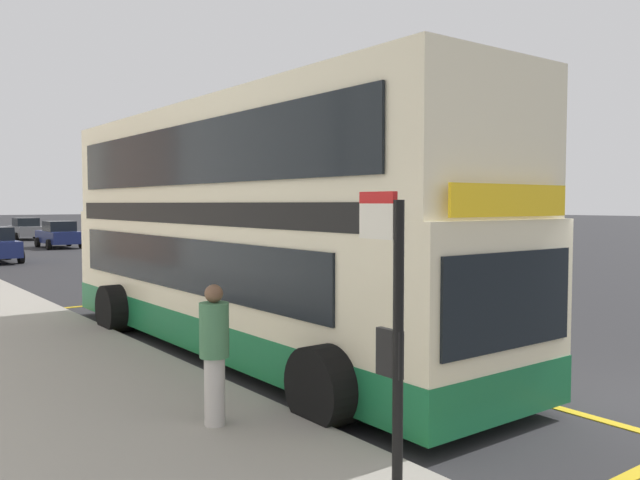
{
  "coord_description": "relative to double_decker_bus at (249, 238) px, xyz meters",
  "views": [
    {
      "loc": [
        -8.49,
        -3.6,
        2.69
      ],
      "look_at": [
        -0.82,
        6.55,
        1.97
      ],
      "focal_mm": 36.41,
      "sensor_mm": 36.0,
      "label": 1
    }
  ],
  "objects": [
    {
      "name": "ground_plane",
      "position": [
        2.46,
        25.49,
        -2.07
      ],
      "size": [
        260.0,
        260.0,
        0.0
      ],
      "primitive_type": "plane",
      "color": "#28282B"
    },
    {
      "name": "pedestrian_waiting_near_sign",
      "position": [
        -2.58,
        -3.54,
        -1.05
      ],
      "size": [
        0.34,
        0.34,
        1.63
      ],
      "color": "#B7B2AD",
      "rests_on": "pavement_near"
    },
    {
      "name": "parked_car_grey_ahead",
      "position": [
        5.49,
        41.36,
        -1.27
      ],
      "size": [
        2.09,
        4.2,
        1.62
      ],
      "rotation": [
        0.0,
        0.0,
        3.13
      ],
      "color": "slate",
      "rests_on": "ground"
    },
    {
      "name": "double_decker_bus",
      "position": [
        0.0,
        0.0,
        0.0
      ],
      "size": [
        3.28,
        11.34,
        4.4
      ],
      "color": "beige",
      "rests_on": "ground"
    },
    {
      "name": "bus_stop_sign",
      "position": [
        -2.35,
        -6.23,
        -0.36
      ],
      "size": [
        0.09,
        0.51,
        2.65
      ],
      "color": "black",
      "rests_on": "pavement_near"
    },
    {
      "name": "parked_car_navy_far",
      "position": [
        4.99,
        30.7,
        -1.27
      ],
      "size": [
        2.09,
        4.2,
        1.62
      ],
      "rotation": [
        0.0,
        0.0,
        3.18
      ],
      "color": "navy",
      "rests_on": "ground"
    },
    {
      "name": "bus_bay_markings",
      "position": [
        0.02,
        0.01,
        -2.06
      ],
      "size": [
        3.12,
        14.15,
        0.01
      ],
      "color": "gold",
      "rests_on": "ground"
    }
  ]
}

